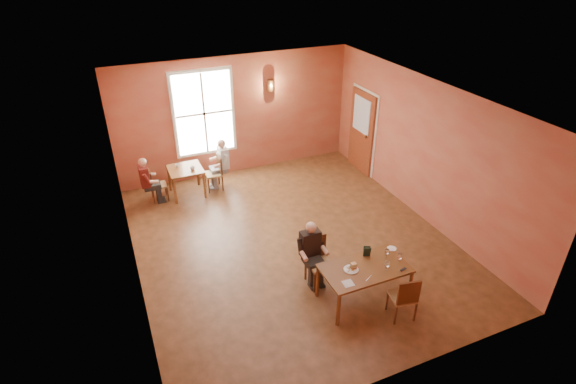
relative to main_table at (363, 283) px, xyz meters
name	(u,v)px	position (x,y,z in m)	size (l,w,h in m)	color
ground	(292,241)	(-0.44, 1.99, -0.34)	(6.00, 7.00, 0.01)	brown
wall_back	(236,116)	(-0.44, 5.49, 1.16)	(6.00, 0.04, 3.00)	brown
wall_front	(405,296)	(-0.44, -1.51, 1.16)	(6.00, 0.04, 3.00)	brown
wall_left	(125,210)	(-3.44, 1.99, 1.16)	(0.04, 7.00, 3.00)	brown
wall_right	(423,150)	(2.56, 1.99, 1.16)	(0.04, 7.00, 3.00)	brown
ceiling	(293,98)	(-0.44, 1.99, 2.66)	(6.00, 7.00, 0.04)	white
window	(204,113)	(-1.24, 5.44, 1.36)	(1.36, 0.10, 1.96)	white
door	(361,132)	(2.50, 4.29, 0.71)	(0.12, 1.04, 2.10)	maroon
wall_sconce	(270,85)	(0.46, 5.39, 1.86)	(0.16, 0.16, 0.28)	brown
main_table	(363,283)	(0.00, 0.00, 0.00)	(1.43, 0.81, 0.67)	brown
chair_diner_main	(320,263)	(-0.50, 0.65, 0.12)	(0.40, 0.40, 0.90)	#583719
diner_main	(321,258)	(-0.50, 0.62, 0.23)	(0.46, 0.46, 1.14)	black
chair_empty	(403,296)	(0.36, -0.58, 0.08)	(0.37, 0.37, 0.84)	#4C2819
plate_food	(351,269)	(-0.24, 0.04, 0.35)	(0.25, 0.25, 0.03)	silver
sandwich	(353,267)	(-0.20, 0.05, 0.39)	(0.08, 0.08, 0.10)	tan
goblet_a	(387,253)	(0.49, 0.11, 0.42)	(0.06, 0.06, 0.16)	white
goblet_b	(400,258)	(0.59, -0.10, 0.43)	(0.07, 0.07, 0.18)	white
goblet_c	(387,265)	(0.29, -0.18, 0.42)	(0.07, 0.07, 0.17)	white
menu_stand	(367,251)	(0.19, 0.26, 0.43)	(0.11, 0.06, 0.19)	black
knife	(369,278)	(-0.08, -0.25, 0.34)	(0.19, 0.02, 0.00)	silver
napkin	(348,283)	(-0.45, -0.23, 0.34)	(0.17, 0.17, 0.01)	silver
side_plate	(392,249)	(0.70, 0.25, 0.34)	(0.16, 0.16, 0.01)	white
sunglasses	(403,269)	(0.54, -0.29, 0.34)	(0.12, 0.04, 0.01)	black
second_table	(187,181)	(-1.96, 4.75, 0.00)	(0.77, 0.77, 0.68)	brown
chair_diner_white	(213,173)	(-1.31, 4.75, 0.09)	(0.38, 0.38, 0.86)	#3D2612
diner_white	(214,167)	(-1.28, 4.75, 0.25)	(0.47, 0.47, 1.18)	silver
chair_diner_maroon	(159,185)	(-2.61, 4.75, 0.06)	(0.35, 0.35, 0.79)	#3E1D0F
diner_maroon	(156,179)	(-2.64, 4.75, 0.22)	(0.44, 0.44, 1.11)	maroon
cup_a	(192,168)	(-1.81, 4.62, 0.38)	(0.10, 0.10, 0.08)	white
cup_b	(177,166)	(-2.11, 4.88, 0.39)	(0.09, 0.09, 0.09)	silver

